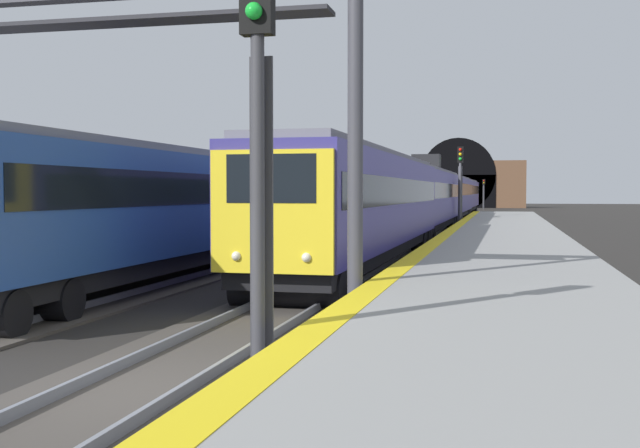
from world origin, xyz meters
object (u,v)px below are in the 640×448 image
(overhead_signal_gantry, at_px, (129,61))
(railway_signal_near, at_px, (258,131))
(railway_signal_mid, at_px, (460,180))
(train_main_approaching, at_px, (440,196))
(train_adjacent_platform, at_px, (261,202))
(railway_signal_far, at_px, (484,192))

(overhead_signal_gantry, bearing_deg, railway_signal_near, -140.46)
(railway_signal_near, height_order, railway_signal_mid, railway_signal_mid)
(train_main_approaching, height_order, train_adjacent_platform, train_main_approaching)
(train_main_approaching, relative_size, train_adjacent_platform, 2.24)
(railway_signal_near, bearing_deg, overhead_signal_gantry, -140.46)
(train_main_approaching, relative_size, railway_signal_far, 19.78)
(railway_signal_mid, bearing_deg, railway_signal_far, -180.00)
(train_main_approaching, relative_size, railway_signal_near, 15.57)
(railway_signal_near, bearing_deg, train_adjacent_platform, -162.46)
(railway_signal_far, bearing_deg, railway_signal_near, 0.00)
(overhead_signal_gantry, bearing_deg, train_main_approaching, -3.20)
(train_main_approaching, bearing_deg, overhead_signal_gantry, -2.73)
(train_adjacent_platform, height_order, railway_signal_mid, railway_signal_mid)
(railway_signal_near, relative_size, railway_signal_far, 1.27)
(railway_signal_near, bearing_deg, railway_signal_mid, -180.00)
(railway_signal_mid, xyz_separation_m, railway_signal_far, (60.82, 0.00, -0.76))
(railway_signal_near, xyz_separation_m, railway_signal_mid, (43.00, 0.00, 0.03))
(railway_signal_mid, bearing_deg, overhead_signal_gantry, -6.34)
(train_adjacent_platform, relative_size, overhead_signal_gantry, 4.16)
(railway_signal_far, xyz_separation_m, overhead_signal_gantry, (-98.72, 4.21, 2.52))
(train_main_approaching, bearing_deg, railway_signal_near, 2.52)
(train_adjacent_platform, distance_m, railway_signal_near, 22.17)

